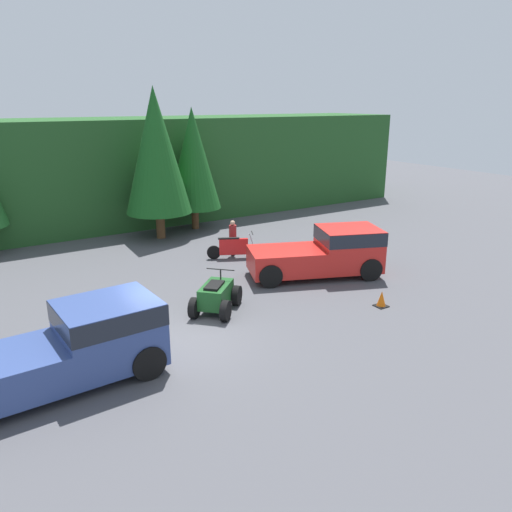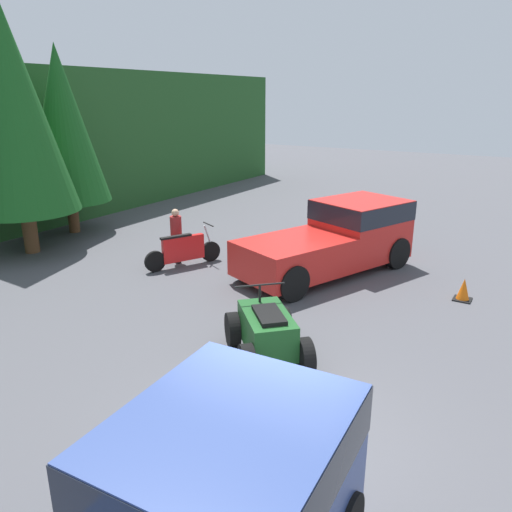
{
  "view_description": "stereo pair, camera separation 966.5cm",
  "coord_description": "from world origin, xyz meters",
  "px_view_note": "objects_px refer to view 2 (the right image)",
  "views": [
    {
      "loc": [
        -5.07,
        -12.24,
        6.68
      ],
      "look_at": [
        4.79,
        3.28,
        0.95
      ],
      "focal_mm": 35.0,
      "sensor_mm": 36.0,
      "label": 1
    },
    {
      "loc": [
        -5.26,
        -2.78,
        4.73
      ],
      "look_at": [
        4.79,
        3.28,
        0.95
      ],
      "focal_mm": 35.0,
      "sensor_mm": 36.0,
      "label": 2
    }
  ],
  "objects_px": {
    "dirt_bike": "(184,250)",
    "traffic_cone": "(463,290)",
    "rider_person": "(176,234)",
    "pickup_truck_red": "(338,236)",
    "quad_atv": "(267,333)"
  },
  "relations": [
    {
      "from": "rider_person",
      "to": "quad_atv",
      "type": "bearing_deg",
      "value": -88.79
    },
    {
      "from": "rider_person",
      "to": "traffic_cone",
      "type": "height_order",
      "value": "rider_person"
    },
    {
      "from": "pickup_truck_red",
      "to": "traffic_cone",
      "type": "relative_size",
      "value": 10.04
    },
    {
      "from": "dirt_bike",
      "to": "rider_person",
      "type": "height_order",
      "value": "rider_person"
    },
    {
      "from": "pickup_truck_red",
      "to": "rider_person",
      "type": "bearing_deg",
      "value": 134.3
    },
    {
      "from": "quad_atv",
      "to": "traffic_cone",
      "type": "relative_size",
      "value": 4.23
    },
    {
      "from": "dirt_bike",
      "to": "traffic_cone",
      "type": "bearing_deg",
      "value": -52.42
    },
    {
      "from": "pickup_truck_red",
      "to": "traffic_cone",
      "type": "bearing_deg",
      "value": -76.56
    },
    {
      "from": "dirt_bike",
      "to": "quad_atv",
      "type": "xyz_separation_m",
      "value": [
        -3.4,
        -4.72,
        0.04
      ]
    },
    {
      "from": "pickup_truck_red",
      "to": "quad_atv",
      "type": "xyz_separation_m",
      "value": [
        -5.41,
        -0.8,
        -0.49
      ]
    },
    {
      "from": "pickup_truck_red",
      "to": "quad_atv",
      "type": "relative_size",
      "value": 2.37
    },
    {
      "from": "pickup_truck_red",
      "to": "rider_person",
      "type": "xyz_separation_m",
      "value": [
        -1.82,
        4.33,
        -0.13
      ]
    },
    {
      "from": "quad_atv",
      "to": "pickup_truck_red",
      "type": "bearing_deg",
      "value": -35.88
    },
    {
      "from": "quad_atv",
      "to": "rider_person",
      "type": "xyz_separation_m",
      "value": [
        3.59,
        5.13,
        0.36
      ]
    },
    {
      "from": "pickup_truck_red",
      "to": "dirt_bike",
      "type": "bearing_deg",
      "value": 138.68
    }
  ]
}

